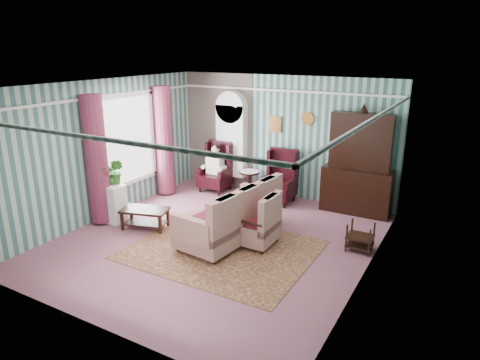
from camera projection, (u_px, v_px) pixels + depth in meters
The scene contains 17 objects.
floor at pixel (217, 240), 8.15m from camera, with size 6.00×6.00×0.00m, color #905463.
room_shell at pixel (193, 132), 7.98m from camera, with size 5.53×6.02×2.91m.
bookcase at pixel (231, 146), 10.80m from camera, with size 0.80×0.28×2.24m, color silver.
dresser_hutch at pixel (359, 161), 9.16m from camera, with size 1.50×0.56×2.36m, color black.
wingback_left at pixel (215, 167), 10.74m from camera, with size 0.76×0.80×1.25m, color black.
wingback_right at pixel (279, 177), 9.92m from camera, with size 0.76×0.80×1.25m, color black.
seated_woman at pixel (215, 168), 10.75m from camera, with size 0.44×0.40×1.18m, color silver, non-canonical shape.
round_side_table at pixel (249, 183), 10.54m from camera, with size 0.50×0.50×0.60m, color black.
nest_table at pixel (360, 237), 7.66m from camera, with size 0.45×0.38×0.54m, color black.
plant_stand at pixel (112, 203), 8.90m from camera, with size 0.55×0.35×0.80m, color white.
rug at pixel (222, 249), 7.75m from camera, with size 3.20×2.60×0.01m, color #4D191F.
sofa at pixel (230, 216), 8.10m from camera, with size 2.25×1.00×0.92m, color beige.
floral_armchair at pixel (255, 222), 7.85m from camera, with size 0.83×0.87×0.90m, color beige.
coffee_table at pixel (145, 219), 8.61m from camera, with size 0.92×0.51×0.42m, color black.
potted_plant_a at pixel (103, 176), 8.66m from camera, with size 0.40×0.34×0.44m, color #245019.
potted_plant_b at pixel (117, 171), 8.79m from camera, with size 0.29×0.24×0.53m, color #17491A.
potted_plant_c at pixel (111, 175), 8.80m from camera, with size 0.22×0.22×0.39m, color #1C591B.
Camera 1 is at (4.03, -6.26, 3.53)m, focal length 32.00 mm.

